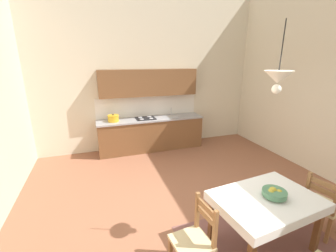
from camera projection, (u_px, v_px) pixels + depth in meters
The scene contains 9 objects.
ground_plane at pixel (197, 210), 3.85m from camera, with size 6.65×6.83×0.10m, color #935B42.
wall_back at pixel (149, 71), 6.10m from camera, with size 6.65×0.12×4.27m, color beige.
area_rug at pixel (265, 250), 2.98m from camera, with size 2.10×1.60×0.01m, color brown.
kitchen_cabinetry at pixel (150, 119), 6.14m from camera, with size 2.89×0.63×2.20m.
dining_table at pixel (266, 206), 2.89m from camera, with size 1.40×1.04×0.75m.
dining_chair_window_side at pixel (323, 206), 3.18m from camera, with size 0.50×0.50×0.93m.
dining_chair_tv_side at pixel (195, 241), 2.57m from camera, with size 0.46×0.46×0.93m.
fruit_bowl at pixel (274, 193), 2.84m from camera, with size 0.30×0.30×0.12m.
pendant_lamp at pixel (278, 78), 2.53m from camera, with size 0.32×0.32×0.81m.
Camera 1 is at (-1.53, -2.93, 2.45)m, focal length 23.76 mm.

